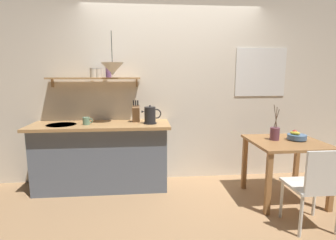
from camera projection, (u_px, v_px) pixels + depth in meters
name	position (u px, v px, depth m)	size (l,w,h in m)	color
ground_plane	(177.00, 194.00, 3.48)	(14.00, 14.00, 0.00)	#A87F56
back_wall	(186.00, 88.00, 3.90)	(6.80, 0.11, 2.70)	silver
kitchen_counter	(102.00, 156.00, 3.62)	(1.83, 0.63, 0.91)	slate
wall_shelf	(96.00, 76.00, 3.60)	(1.25, 0.20, 0.33)	tan
dining_table	(286.00, 151.00, 3.26)	(0.85, 0.80, 0.75)	#9E6B3D
dining_chair_near	(315.00, 184.00, 2.61)	(0.44, 0.42, 0.86)	white
fruit_bowl	(297.00, 136.00, 3.27)	(0.23, 0.23, 0.13)	#51759E
twig_vase	(275.00, 133.00, 3.28)	(0.11, 0.11, 0.44)	brown
electric_kettle	(150.00, 115.00, 3.51)	(0.26, 0.17, 0.25)	black
knife_block	(136.00, 113.00, 3.64)	(0.10, 0.17, 0.30)	brown
coffee_mug_by_sink	(86.00, 121.00, 3.45)	(0.13, 0.09, 0.10)	slate
pendant_lamp	(112.00, 69.00, 3.36)	(0.29, 0.29, 0.54)	black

